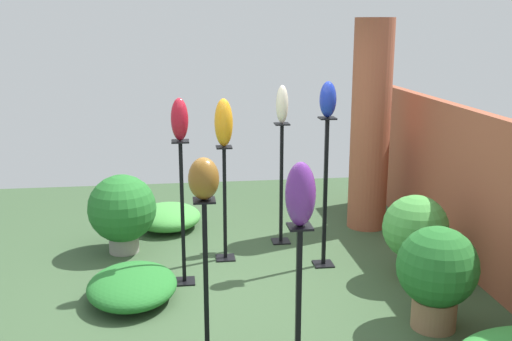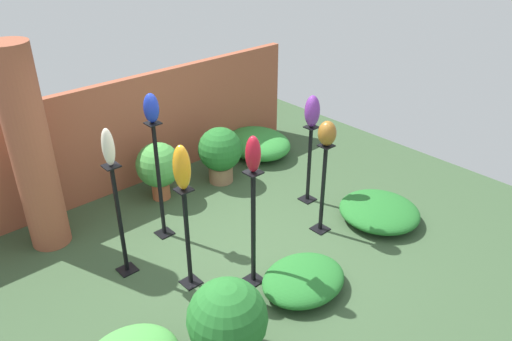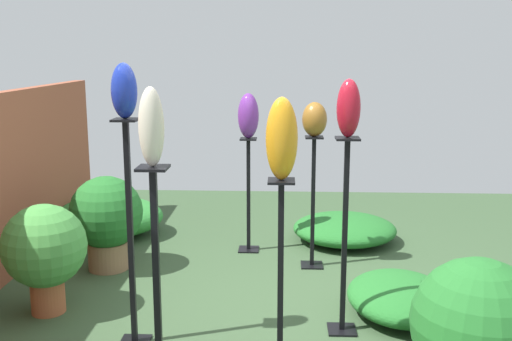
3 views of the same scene
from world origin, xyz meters
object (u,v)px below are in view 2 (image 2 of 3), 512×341
art_vase_bronze (327,133)px  art_vase_violet (312,111)px  pedestal_ivory (120,225)px  potted_plant_near_pillar (227,320)px  pedestal_bronze (323,193)px  pedestal_violet (309,168)px  potted_plant_mid_left (220,152)px  brick_pillar (31,152)px  art_vase_ivory (108,147)px  potted_plant_front_right (159,166)px  pedestal_cobalt (160,185)px  pedestal_amber (188,242)px  art_vase_ruby (253,154)px  art_vase_amber (182,168)px  art_vase_cobalt (151,108)px  pedestal_ruby (253,234)px

art_vase_bronze → art_vase_violet: 0.74m
pedestal_ivory → potted_plant_near_pillar: bearing=-87.5°
pedestal_bronze → pedestal_violet: size_ratio=1.07×
art_vase_bronze → potted_plant_mid_left: bearing=94.6°
brick_pillar → art_vase_ivory: brick_pillar is taller
pedestal_violet → pedestal_ivory: pedestal_ivory is taller
brick_pillar → potted_plant_front_right: (1.59, -0.03, -0.74)m
pedestal_bronze → pedestal_cobalt: 2.01m
pedestal_amber → potted_plant_near_pillar: pedestal_amber is taller
pedestal_ivory → art_vase_ruby: 1.75m
art_vase_amber → pedestal_violet: bearing=8.2°
potted_plant_mid_left → potted_plant_near_pillar: bearing=-127.5°
art_vase_amber → art_vase_violet: bearing=8.2°
pedestal_ivory → art_vase_cobalt: (0.72, 0.32, 1.08)m
potted_plant_near_pillar → potted_plant_front_right: 3.06m
brick_pillar → potted_plant_mid_left: size_ratio=2.90×
art_vase_ruby → potted_plant_mid_left: 2.57m
pedestal_amber → art_vase_cobalt: bearing=73.4°
art_vase_cobalt → art_vase_amber: bearing=-106.6°
pedestal_amber → brick_pillar: bearing=114.7°
potted_plant_near_pillar → art_vase_cobalt: bearing=72.8°
pedestal_cobalt → pedestal_ivory: bearing=-155.6°
art_vase_violet → art_vase_ivory: art_vase_ivory is taller
art_vase_violet → art_vase_ruby: bearing=-156.0°
brick_pillar → pedestal_ruby: bearing=-58.5°
pedestal_cobalt → potted_plant_near_pillar: size_ratio=1.79×
pedestal_amber → pedestal_cobalt: bearing=73.4°
pedestal_violet → pedestal_ruby: bearing=-156.0°
pedestal_violet → pedestal_ruby: 1.89m
pedestal_violet → pedestal_amber: pedestal_amber is taller
art_vase_ivory → art_vase_violet: bearing=-7.3°
pedestal_violet → pedestal_cobalt: size_ratio=0.74×
pedestal_ivory → potted_plant_mid_left: size_ratio=1.59×
art_vase_violet → potted_plant_front_right: size_ratio=0.51×
pedestal_ivory → art_vase_bronze: 2.56m
pedestal_ivory → potted_plant_front_right: 1.62m
pedestal_ivory → art_vase_cobalt: 1.34m
art_vase_violet → potted_plant_front_right: (-1.51, 1.44, -0.84)m
pedestal_bronze → art_vase_bronze: 0.81m
art_vase_violet → potted_plant_mid_left: art_vase_violet is taller
pedestal_bronze → art_vase_cobalt: size_ratio=3.46×
pedestal_violet → pedestal_ruby: size_ratio=0.81×
potted_plant_front_right → pedestal_ivory: bearing=-136.8°
pedestal_violet → potted_plant_front_right: pedestal_violet is taller
art_vase_violet → art_vase_cobalt: (-1.97, 0.67, 0.37)m
art_vase_bronze → art_vase_amber: (-1.84, 0.28, 0.10)m
pedestal_cobalt → art_vase_amber: bearing=-106.6°
art_vase_cobalt → brick_pillar: bearing=144.2°
art_vase_cobalt → pedestal_cobalt: bearing=180.0°
art_vase_ivory → art_vase_ruby: 1.47m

